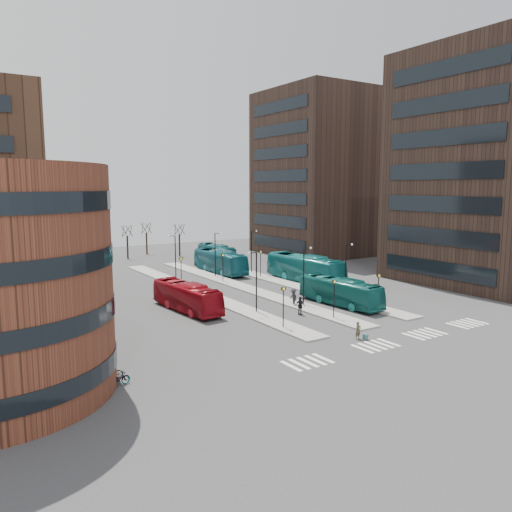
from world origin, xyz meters
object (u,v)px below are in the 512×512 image
teal_bus_d (216,253)px  bicycle_far (117,379)px  teal_bus_b (220,261)px  suitcase (365,337)px  red_bus (187,297)px  commuter_a (217,310)px  bicycle_mid (111,373)px  commuter_c (293,297)px  teal_bus_c (305,268)px  traveller (358,330)px  commuter_b (300,306)px  bicycle_near (118,380)px  teal_bus_a (340,292)px

teal_bus_d → bicycle_far: 53.05m
teal_bus_b → teal_bus_d: size_ratio=1.15×
suitcase → red_bus: bearing=104.5°
commuter_a → bicycle_mid: 16.28m
commuter_a → commuter_c: 9.45m
teal_bus_b → teal_bus_c: teal_bus_c is taller
suitcase → teal_bus_b: size_ratio=0.04×
suitcase → teal_bus_b: 35.48m
commuter_a → commuter_c: (9.45, 0.38, 0.06)m
suitcase → teal_bus_d: bearing=65.7°
bicycle_mid → bicycle_far: 1.29m
red_bus → teal_bus_c: size_ratio=0.80×
traveller → bicycle_mid: 20.15m
teal_bus_c → commuter_b: bearing=-131.5°
red_bus → teal_bus_d: bearing=51.8°
bicycle_far → red_bus: bearing=-43.1°
commuter_b → bicycle_near: size_ratio=1.12×
teal_bus_d → suitcase: bearing=-99.7°
bicycle_far → commuter_c: bearing=-68.6°
teal_bus_c → bicycle_near: size_ratio=7.96×
commuter_a → bicycle_mid: commuter_a is taller
suitcase → commuter_c: commuter_c is taller
suitcase → bicycle_far: (-20.43, 1.64, 0.20)m
teal_bus_c → bicycle_far: teal_bus_c is taller
suitcase → bicycle_near: bearing=164.2°
teal_bus_c → teal_bus_d: size_ratio=1.25×
traveller → commuter_c: commuter_c is taller
red_bus → teal_bus_d: 33.53m
suitcase → commuter_b: (0.37, 9.34, 0.67)m
teal_bus_c → commuter_c: bearing=-135.2°
commuter_c → teal_bus_a: bearing=63.7°
teal_bus_a → commuter_c: size_ratio=5.75×
red_bus → teal_bus_a: bearing=-28.9°
teal_bus_a → commuter_c: teal_bus_a is taller
teal_bus_d → commuter_c: bearing=-100.9°
teal_bus_a → bicycle_far: 28.34m
traveller → bicycle_far: (-19.99, 1.18, -0.30)m
suitcase → commuter_c: 13.09m
teal_bus_a → suitcase: bearing=-125.8°
red_bus → traveller: 18.40m
teal_bus_d → bicycle_mid: (-30.54, -42.07, -1.00)m
teal_bus_b → commuter_c: teal_bus_b is taller
traveller → bicycle_mid: traveller is taller
suitcase → commuter_a: size_ratio=0.29×
commuter_b → bicycle_mid: commuter_b is taller
bicycle_mid → teal_bus_c: bearing=-41.8°
teal_bus_d → commuter_a: teal_bus_d is taller
bicycle_near → bicycle_mid: (0.00, 1.44, 0.02)m
bicycle_near → bicycle_mid: bearing=-16.5°
teal_bus_c → teal_bus_a: bearing=-113.6°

